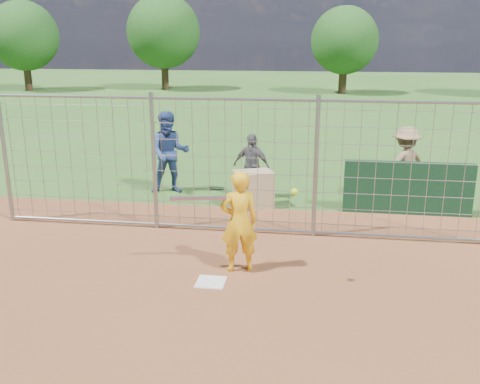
% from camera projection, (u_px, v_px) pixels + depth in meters
% --- Properties ---
extents(ground, '(100.00, 100.00, 0.00)m').
position_uv_depth(ground, '(213.00, 277.00, 8.24)').
color(ground, '#2D591E').
rests_on(ground, ground).
extents(home_plate, '(0.43, 0.43, 0.02)m').
position_uv_depth(home_plate, '(211.00, 282.00, 8.05)').
color(home_plate, silver).
rests_on(home_plate, ground).
extents(dugout_wall, '(2.60, 0.20, 1.10)m').
position_uv_depth(dugout_wall, '(408.00, 188.00, 11.04)').
color(dugout_wall, '#11381E').
rests_on(dugout_wall, ground).
extents(batter, '(0.68, 0.55, 1.63)m').
position_uv_depth(batter, '(239.00, 222.00, 8.26)').
color(batter, '#F2B015').
rests_on(batter, ground).
extents(bystander_a, '(1.08, 0.93, 1.93)m').
position_uv_depth(bystander_a, '(170.00, 153.00, 12.42)').
color(bystander_a, navy).
rests_on(bystander_a, ground).
extents(bystander_b, '(0.95, 0.61, 1.50)m').
position_uv_depth(bystander_b, '(251.00, 166.00, 12.03)').
color(bystander_b, '#525256').
rests_on(bystander_b, ground).
extents(bystander_c, '(1.27, 1.11, 1.70)m').
position_uv_depth(bystander_c, '(405.00, 165.00, 11.72)').
color(bystander_c, '#967652').
rests_on(bystander_c, ground).
extents(equipment_bin, '(0.95, 0.82, 0.80)m').
position_uv_depth(equipment_bin, '(253.00, 189.00, 11.49)').
color(equipment_bin, tan).
rests_on(equipment_bin, ground).
extents(equipment_in_play, '(1.94, 0.53, 0.36)m').
position_uv_depth(equipment_in_play, '(220.00, 197.00, 7.93)').
color(equipment_in_play, silver).
rests_on(equipment_in_play, ground).
extents(backstop_fence, '(9.08, 0.08, 2.60)m').
position_uv_depth(backstop_fence, '(233.00, 167.00, 9.79)').
color(backstop_fence, gray).
rests_on(backstop_fence, ground).
extents(tree_line, '(44.66, 6.72, 6.48)m').
position_uv_depth(tree_line, '(347.00, 34.00, 33.48)').
color(tree_line, '#3F2B19').
rests_on(tree_line, ground).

